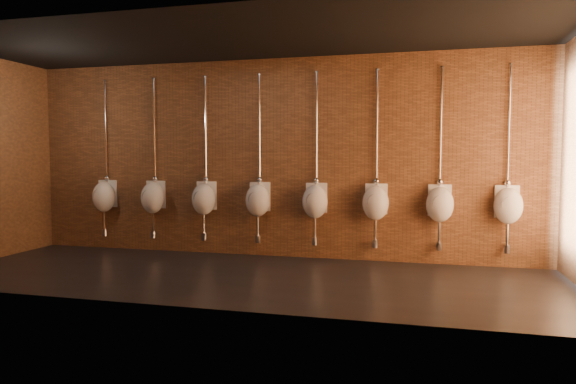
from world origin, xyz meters
name	(u,v)px	position (x,y,z in m)	size (l,w,h in m)	color
ground	(244,276)	(0.00, 0.00, 0.00)	(8.50, 8.50, 0.00)	black
room_shell	(243,128)	(0.00, 0.00, 2.01)	(8.54, 3.04, 3.22)	black
urinal_0	(104,196)	(-3.04, 1.36, 0.94)	(0.43, 0.38, 2.72)	white
urinal_1	(153,197)	(-2.10, 1.36, 0.94)	(0.43, 0.38, 2.72)	white
urinal_2	(204,198)	(-1.16, 1.36, 0.94)	(0.43, 0.38, 2.72)	white
urinal_3	(258,199)	(-0.22, 1.36, 0.94)	(0.43, 0.38, 2.72)	white
urinal_4	(315,201)	(0.72, 1.36, 0.94)	(0.43, 0.38, 2.72)	white
urinal_5	(376,202)	(1.66, 1.36, 0.94)	(0.43, 0.38, 2.72)	white
urinal_6	(440,203)	(2.60, 1.36, 0.94)	(0.43, 0.38, 2.72)	white
urinal_7	(508,205)	(3.54, 1.36, 0.94)	(0.43, 0.38, 2.72)	white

